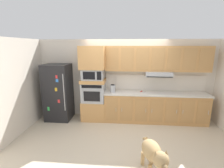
% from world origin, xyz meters
% --- Properties ---
extents(ground_plane, '(9.60, 9.60, 0.00)m').
position_xyz_m(ground_plane, '(0.00, 0.00, 0.00)').
color(ground_plane, beige).
extents(back_kitchen_wall, '(6.20, 0.12, 2.50)m').
position_xyz_m(back_kitchen_wall, '(0.00, 1.11, 1.25)').
color(back_kitchen_wall, beige).
rests_on(back_kitchen_wall, ground).
extents(side_panel_left, '(0.12, 7.10, 2.50)m').
position_xyz_m(side_panel_left, '(-2.80, 0.00, 1.25)').
color(side_panel_left, beige).
rests_on(side_panel_left, ground).
extents(refrigerator, '(0.76, 0.73, 1.76)m').
position_xyz_m(refrigerator, '(-2.09, 0.68, 0.88)').
color(refrigerator, black).
rests_on(refrigerator, ground).
extents(oven_base_cabinet, '(0.74, 0.62, 0.60)m').
position_xyz_m(oven_base_cabinet, '(-0.98, 0.75, 0.30)').
color(oven_base_cabinet, tan).
rests_on(oven_base_cabinet, ground).
extents(built_in_oven, '(0.70, 0.62, 0.60)m').
position_xyz_m(built_in_oven, '(-0.98, 0.75, 0.90)').
color(built_in_oven, '#A8AAAF').
rests_on(built_in_oven, oven_base_cabinet).
extents(appliance_mid_shelf, '(0.74, 0.62, 0.10)m').
position_xyz_m(appliance_mid_shelf, '(-0.98, 0.75, 1.25)').
color(appliance_mid_shelf, tan).
rests_on(appliance_mid_shelf, built_in_oven).
extents(microwave, '(0.64, 0.54, 0.32)m').
position_xyz_m(microwave, '(-0.98, 0.75, 1.46)').
color(microwave, '#A8AAAF').
rests_on(microwave, appliance_mid_shelf).
extents(appliance_upper_cabinet, '(0.74, 0.62, 0.68)m').
position_xyz_m(appliance_upper_cabinet, '(-0.98, 0.75, 1.96)').
color(appliance_upper_cabinet, tan).
rests_on(appliance_upper_cabinet, microwave).
extents(lower_cabinet_run, '(3.06, 0.63, 0.88)m').
position_xyz_m(lower_cabinet_run, '(0.92, 0.75, 0.44)').
color(lower_cabinet_run, tan).
rests_on(lower_cabinet_run, ground).
extents(countertop_slab, '(3.10, 0.64, 0.04)m').
position_xyz_m(countertop_slab, '(0.92, 0.75, 0.90)').
color(countertop_slab, beige).
rests_on(countertop_slab, lower_cabinet_run).
extents(backsplash_panel, '(3.10, 0.02, 0.50)m').
position_xyz_m(backsplash_panel, '(0.92, 1.04, 1.17)').
color(backsplash_panel, silver).
rests_on(backsplash_panel, countertop_slab).
extents(upper_cabinet_with_hood, '(3.06, 0.48, 0.88)m').
position_xyz_m(upper_cabinet_with_hood, '(0.93, 0.87, 1.90)').
color(upper_cabinet_with_hood, tan).
rests_on(upper_cabinet_with_hood, backsplash_panel).
extents(screwdriver, '(0.17, 0.16, 0.03)m').
position_xyz_m(screwdriver, '(0.51, 0.79, 0.93)').
color(screwdriver, red).
rests_on(screwdriver, countertop_slab).
extents(electric_kettle, '(0.17, 0.17, 0.24)m').
position_xyz_m(electric_kettle, '(-0.38, 0.70, 1.03)').
color(electric_kettle, '#A8AAAF').
rests_on(electric_kettle, countertop_slab).
extents(dog, '(0.44, 1.01, 0.69)m').
position_xyz_m(dog, '(0.53, -1.49, 0.44)').
color(dog, tan).
rests_on(dog, ground).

